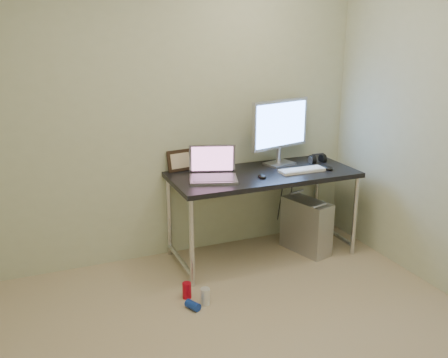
% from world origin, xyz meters
% --- Properties ---
extents(wall_back, '(3.50, 0.02, 2.50)m').
position_xyz_m(wall_back, '(0.00, 1.75, 1.25)').
color(wall_back, beige).
rests_on(wall_back, ground).
extents(desk, '(1.57, 0.69, 0.75)m').
position_xyz_m(desk, '(0.77, 1.41, 0.67)').
color(desk, black).
rests_on(desk, ground).
extents(tower_computer, '(0.32, 0.49, 0.50)m').
position_xyz_m(tower_computer, '(1.17, 1.32, 0.24)').
color(tower_computer, '#A2A2A7').
rests_on(tower_computer, ground).
extents(cable_a, '(0.01, 0.16, 0.69)m').
position_xyz_m(cable_a, '(1.12, 1.70, 0.40)').
color(cable_a, black).
rests_on(cable_a, ground).
extents(cable_b, '(0.02, 0.11, 0.71)m').
position_xyz_m(cable_b, '(1.21, 1.68, 0.38)').
color(cable_b, black).
rests_on(cable_b, ground).
extents(can_red, '(0.09, 0.09, 0.12)m').
position_xyz_m(can_red, '(-0.07, 0.95, 0.06)').
color(can_red, red).
rests_on(can_red, ground).
extents(can_white, '(0.08, 0.08, 0.13)m').
position_xyz_m(can_white, '(0.03, 0.82, 0.06)').
color(can_white, silver).
rests_on(can_white, ground).
extents(can_blue, '(0.10, 0.13, 0.06)m').
position_xyz_m(can_blue, '(-0.08, 0.79, 0.03)').
color(can_blue, '#15339D').
rests_on(can_blue, ground).
extents(laptop, '(0.45, 0.41, 0.26)m').
position_xyz_m(laptop, '(0.32, 1.41, 0.81)').
color(laptop, '#B9B7BF').
rests_on(laptop, desk).
extents(monitor, '(0.60, 0.23, 0.57)m').
position_xyz_m(monitor, '(1.02, 1.58, 1.09)').
color(monitor, '#B9B7BF').
rests_on(monitor, desk).
extents(keyboard, '(0.39, 0.13, 0.02)m').
position_xyz_m(keyboard, '(1.09, 1.31, 0.76)').
color(keyboard, white).
rests_on(keyboard, desk).
extents(mouse_right, '(0.08, 0.13, 0.04)m').
position_xyz_m(mouse_right, '(1.33, 1.29, 0.77)').
color(mouse_right, black).
rests_on(mouse_right, desk).
extents(mouse_left, '(0.07, 0.11, 0.03)m').
position_xyz_m(mouse_left, '(0.69, 1.28, 0.77)').
color(mouse_left, black).
rests_on(mouse_left, desk).
extents(headphones, '(0.15, 0.09, 0.10)m').
position_xyz_m(headphones, '(1.37, 1.52, 0.78)').
color(headphones, black).
rests_on(headphones, desk).
extents(picture_frame, '(0.23, 0.10, 0.18)m').
position_xyz_m(picture_frame, '(0.14, 1.72, 0.84)').
color(picture_frame, black).
rests_on(picture_frame, desk).
extents(webcam, '(0.04, 0.03, 0.12)m').
position_xyz_m(webcam, '(0.39, 1.65, 0.84)').
color(webcam, silver).
rests_on(webcam, desk).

